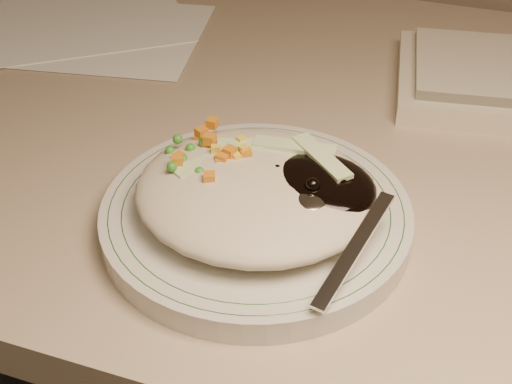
% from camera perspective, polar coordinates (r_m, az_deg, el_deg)
% --- Properties ---
extents(desk, '(1.40, 0.70, 0.74)m').
position_cam_1_polar(desk, '(0.85, 7.78, -6.68)').
color(desk, tan).
rests_on(desk, ground).
extents(plate, '(0.26, 0.26, 0.02)m').
position_cam_1_polar(plate, '(0.59, 0.00, -2.01)').
color(plate, beige).
rests_on(plate, desk).
extents(plate_rim, '(0.24, 0.24, 0.00)m').
position_cam_1_polar(plate_rim, '(0.58, 0.00, -1.25)').
color(plate_rim, '#144723').
rests_on(plate_rim, plate).
extents(meal, '(0.20, 0.19, 0.05)m').
position_cam_1_polar(meal, '(0.57, 0.39, 0.32)').
color(meal, '#B2A991').
rests_on(meal, plate).
extents(papers, '(0.41, 0.35, 0.00)m').
position_cam_1_polar(papers, '(0.97, -15.20, 12.80)').
color(papers, white).
rests_on(papers, desk).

